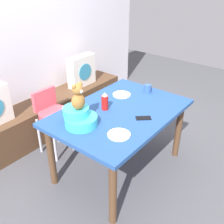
% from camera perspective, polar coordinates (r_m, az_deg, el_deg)
% --- Properties ---
extents(ground_plane, '(8.00, 8.00, 0.00)m').
position_cam_1_polar(ground_plane, '(3.08, 1.49, -11.85)').
color(ground_plane, '#4C4C51').
extents(back_wall, '(4.40, 0.10, 2.60)m').
position_cam_1_polar(back_wall, '(3.51, -18.99, 15.87)').
color(back_wall, silver).
rests_on(back_wall, ground_plane).
extents(window_bench, '(2.60, 0.44, 0.46)m').
position_cam_1_polar(window_bench, '(3.68, -13.96, -0.87)').
color(window_bench, brown).
rests_on(window_bench, ground_plane).
extents(pillow_floral_right, '(0.44, 0.15, 0.44)m').
position_cam_1_polar(pillow_floral_right, '(3.88, -6.59, 8.82)').
color(pillow_floral_right, white).
rests_on(pillow_floral_right, window_bench).
extents(book_stack, '(0.20, 0.14, 0.08)m').
position_cam_1_polar(book_stack, '(3.55, -14.65, 2.78)').
color(book_stack, '#4F75C7').
rests_on(book_stack, window_bench).
extents(dining_table, '(1.40, 0.97, 0.74)m').
position_cam_1_polar(dining_table, '(2.70, 1.66, -1.48)').
color(dining_table, '#264C8C').
rests_on(dining_table, ground_plane).
extents(highchair, '(0.34, 0.45, 0.79)m').
position_cam_1_polar(highchair, '(3.11, -12.69, -0.37)').
color(highchair, '#D84C59').
rests_on(highchair, ground_plane).
extents(infant_seat_teal, '(0.30, 0.33, 0.16)m').
position_cam_1_polar(infant_seat_teal, '(2.41, -7.06, -1.21)').
color(infant_seat_teal, '#3AC0D0').
rests_on(infant_seat_teal, dining_table).
extents(teddy_bear, '(0.13, 0.12, 0.25)m').
position_cam_1_polar(teddy_bear, '(2.31, -7.36, 3.20)').
color(teddy_bear, '#9F6930').
rests_on(teddy_bear, infant_seat_teal).
extents(ketchup_bottle, '(0.07, 0.07, 0.18)m').
position_cam_1_polar(ketchup_bottle, '(2.64, -1.55, 2.28)').
color(ketchup_bottle, red).
rests_on(ketchup_bottle, dining_table).
extents(coffee_mug, '(0.12, 0.08, 0.09)m').
position_cam_1_polar(coffee_mug, '(3.04, 7.72, 5.03)').
color(coffee_mug, '#335999').
rests_on(coffee_mug, dining_table).
extents(dinner_plate_near, '(0.20, 0.20, 0.01)m').
position_cam_1_polar(dinner_plate_near, '(2.28, 1.51, -4.90)').
color(dinner_plate_near, white).
rests_on(dinner_plate_near, dining_table).
extents(dinner_plate_far, '(0.20, 0.20, 0.01)m').
position_cam_1_polar(dinner_plate_far, '(2.97, 2.10, 3.78)').
color(dinner_plate_far, white).
rests_on(dinner_plate_far, dining_table).
extents(cell_phone, '(0.15, 0.15, 0.01)m').
position_cam_1_polar(cell_phone, '(2.53, 6.79, -1.31)').
color(cell_phone, black).
rests_on(cell_phone, dining_table).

